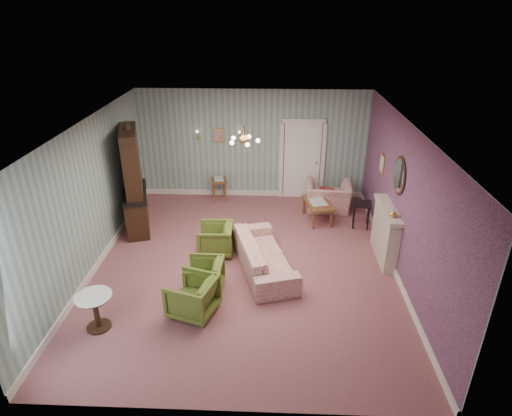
{
  "coord_description": "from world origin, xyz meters",
  "views": [
    {
      "loc": [
        0.52,
        -7.43,
        4.89
      ],
      "look_at": [
        0.2,
        0.4,
        1.1
      ],
      "focal_mm": 30.2,
      "sensor_mm": 36.0,
      "label": 1
    }
  ],
  "objects_px": {
    "olive_chair_c": "(215,238)",
    "sofa_chintz": "(264,250)",
    "side_table_black": "(361,215)",
    "fireplace": "(385,233)",
    "dresser": "(133,178)",
    "coffee_table": "(317,211)",
    "wingback_chair": "(328,192)",
    "pedestal_table": "(96,312)",
    "olive_chair_a": "(192,295)",
    "olive_chair_b": "(204,274)"
  },
  "relations": [
    {
      "from": "olive_chair_c",
      "to": "olive_chair_b",
      "type": "bearing_deg",
      "value": -3.46
    },
    {
      "from": "sofa_chintz",
      "to": "dresser",
      "type": "bearing_deg",
      "value": 45.07
    },
    {
      "from": "olive_chair_c",
      "to": "sofa_chintz",
      "type": "xyz_separation_m",
      "value": [
        1.04,
        -0.57,
        0.07
      ]
    },
    {
      "from": "olive_chair_a",
      "to": "olive_chair_b",
      "type": "xyz_separation_m",
      "value": [
        0.1,
        0.66,
        -0.04
      ]
    },
    {
      "from": "olive_chair_a",
      "to": "coffee_table",
      "type": "bearing_deg",
      "value": 163.63
    },
    {
      "from": "olive_chair_a",
      "to": "sofa_chintz",
      "type": "relative_size",
      "value": 0.34
    },
    {
      "from": "olive_chair_b",
      "to": "side_table_black",
      "type": "height_order",
      "value": "olive_chair_b"
    },
    {
      "from": "olive_chair_c",
      "to": "dresser",
      "type": "distance_m",
      "value": 2.44
    },
    {
      "from": "wingback_chair",
      "to": "pedestal_table",
      "type": "height_order",
      "value": "wingback_chair"
    },
    {
      "from": "sofa_chintz",
      "to": "coffee_table",
      "type": "xyz_separation_m",
      "value": [
        1.25,
        2.17,
        -0.18
      ]
    },
    {
      "from": "olive_chair_c",
      "to": "side_table_black",
      "type": "bearing_deg",
      "value": 110.1
    },
    {
      "from": "dresser",
      "to": "olive_chair_b",
      "type": "bearing_deg",
      "value": -67.85
    },
    {
      "from": "olive_chair_a",
      "to": "side_table_black",
      "type": "xyz_separation_m",
      "value": [
        3.44,
        3.31,
        -0.07
      ]
    },
    {
      "from": "olive_chair_b",
      "to": "side_table_black",
      "type": "distance_m",
      "value": 4.26
    },
    {
      "from": "olive_chair_c",
      "to": "dresser",
      "type": "relative_size",
      "value": 0.29
    },
    {
      "from": "olive_chair_c",
      "to": "side_table_black",
      "type": "distance_m",
      "value": 3.56
    },
    {
      "from": "olive_chair_a",
      "to": "wingback_chair",
      "type": "relative_size",
      "value": 0.68
    },
    {
      "from": "wingback_chair",
      "to": "dresser",
      "type": "relative_size",
      "value": 0.44
    },
    {
      "from": "wingback_chair",
      "to": "fireplace",
      "type": "xyz_separation_m",
      "value": [
        0.91,
        -2.28,
        0.09
      ]
    },
    {
      "from": "sofa_chintz",
      "to": "dresser",
      "type": "height_order",
      "value": "dresser"
    },
    {
      "from": "sofa_chintz",
      "to": "side_table_black",
      "type": "relative_size",
      "value": 3.59
    },
    {
      "from": "dresser",
      "to": "pedestal_table",
      "type": "xyz_separation_m",
      "value": [
        0.34,
        -3.51,
        -0.94
      ]
    },
    {
      "from": "dresser",
      "to": "pedestal_table",
      "type": "relative_size",
      "value": 3.91
    },
    {
      "from": "pedestal_table",
      "to": "fireplace",
      "type": "bearing_deg",
      "value": 24.7
    },
    {
      "from": "olive_chair_a",
      "to": "dresser",
      "type": "bearing_deg",
      "value": -131.18
    },
    {
      "from": "olive_chair_c",
      "to": "pedestal_table",
      "type": "xyz_separation_m",
      "value": [
        -1.65,
        -2.42,
        -0.04
      ]
    },
    {
      "from": "fireplace",
      "to": "olive_chair_a",
      "type": "bearing_deg",
      "value": -152.12
    },
    {
      "from": "sofa_chintz",
      "to": "wingback_chair",
      "type": "height_order",
      "value": "wingback_chair"
    },
    {
      "from": "sofa_chintz",
      "to": "wingback_chair",
      "type": "relative_size",
      "value": 1.98
    },
    {
      "from": "wingback_chair",
      "to": "side_table_black",
      "type": "xyz_separation_m",
      "value": [
        0.69,
        -0.91,
        -0.18
      ]
    },
    {
      "from": "olive_chair_c",
      "to": "dresser",
      "type": "bearing_deg",
      "value": -120.44
    },
    {
      "from": "olive_chair_c",
      "to": "olive_chair_a",
      "type": "bearing_deg",
      "value": -5.87
    },
    {
      "from": "olive_chair_c",
      "to": "wingback_chair",
      "type": "distance_m",
      "value": 3.44
    },
    {
      "from": "side_table_black",
      "to": "pedestal_table",
      "type": "bearing_deg",
      "value": -142.89
    },
    {
      "from": "dresser",
      "to": "coffee_table",
      "type": "distance_m",
      "value": 4.43
    },
    {
      "from": "wingback_chair",
      "to": "pedestal_table",
      "type": "distance_m",
      "value": 6.31
    },
    {
      "from": "olive_chair_a",
      "to": "pedestal_table",
      "type": "height_order",
      "value": "olive_chair_a"
    },
    {
      "from": "sofa_chintz",
      "to": "coffee_table",
      "type": "height_order",
      "value": "sofa_chintz"
    },
    {
      "from": "fireplace",
      "to": "sofa_chintz",
      "type": "bearing_deg",
      "value": -168.11
    },
    {
      "from": "wingback_chair",
      "to": "pedestal_table",
      "type": "relative_size",
      "value": 1.73
    },
    {
      "from": "wingback_chair",
      "to": "coffee_table",
      "type": "distance_m",
      "value": 0.75
    },
    {
      "from": "olive_chair_c",
      "to": "fireplace",
      "type": "bearing_deg",
      "value": 87.56
    },
    {
      "from": "olive_chair_b",
      "to": "sofa_chintz",
      "type": "xyz_separation_m",
      "value": [
        1.08,
        0.76,
        0.09
      ]
    },
    {
      "from": "fireplace",
      "to": "olive_chair_c",
      "type": "bearing_deg",
      "value": 179.32
    },
    {
      "from": "olive_chair_a",
      "to": "coffee_table",
      "type": "distance_m",
      "value": 4.33
    },
    {
      "from": "olive_chair_c",
      "to": "side_table_black",
      "type": "xyz_separation_m",
      "value": [
        3.3,
        1.32,
        -0.05
      ]
    },
    {
      "from": "olive_chair_c",
      "to": "fireplace",
      "type": "height_order",
      "value": "fireplace"
    },
    {
      "from": "sofa_chintz",
      "to": "side_table_black",
      "type": "distance_m",
      "value": 2.95
    },
    {
      "from": "pedestal_table",
      "to": "dresser",
      "type": "bearing_deg",
      "value": 95.56
    },
    {
      "from": "fireplace",
      "to": "pedestal_table",
      "type": "bearing_deg",
      "value": -155.3
    }
  ]
}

